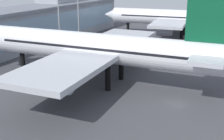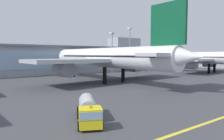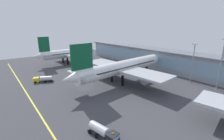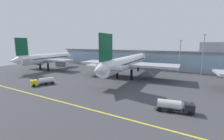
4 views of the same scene
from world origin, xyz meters
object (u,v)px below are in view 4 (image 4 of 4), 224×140
Objects in this scene: airliner_near_right at (127,63)px; apron_light_mast_centre at (180,51)px; airliner_near_left at (47,58)px; fuel_tanker_truck at (42,82)px; apron_light_mast_west at (204,48)px; baggage_tug_near at (176,106)px.

airliner_near_right is 3.26× the size of apron_light_mast_centre.
fuel_tanker_truck is (31.40, -26.95, -5.81)m from airliner_near_left.
airliner_near_right reaches higher than airliner_near_left.
apron_light_mast_centre is (20.79, 26.03, 5.41)m from airliner_near_right.
apron_light_mast_centre is at bearing -73.07° from airliner_near_left.
airliner_near_left is at bearing -160.65° from apron_light_mast_west.
baggage_tug_near is (27.69, -30.46, -5.95)m from airliner_near_right.
apron_light_mast_centre is at bearing 85.36° from baggage_tug_near.
fuel_tanker_truck is (-23.78, -31.01, -5.95)m from airliner_near_right.
airliner_near_right is at bearing 167.97° from fuel_tanker_truck.
baggage_tug_near is at bearing -142.61° from airliner_near_right.
airliner_near_left is 87.17m from baggage_tug_near.
airliner_near_left is at bearing -105.18° from fuel_tanker_truck.
apron_light_mast_west reaches higher than fuel_tanker_truck.
airliner_near_right is at bearing 120.67° from baggage_tug_near.
fuel_tanker_truck is 0.48× the size of apron_light_mast_centre.
apron_light_mast_centre is (75.98, 30.10, 5.55)m from airliner_near_left.
airliner_near_left is 55.33m from airliner_near_right.
airliner_near_right reaches higher than baggage_tug_near.
fuel_tanker_truck is 51.47m from baggage_tug_near.
apron_light_mast_centre is (-6.89, 56.50, 11.36)m from baggage_tug_near.
apron_light_mast_west is (55.96, 57.62, 12.97)m from fuel_tanker_truck.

